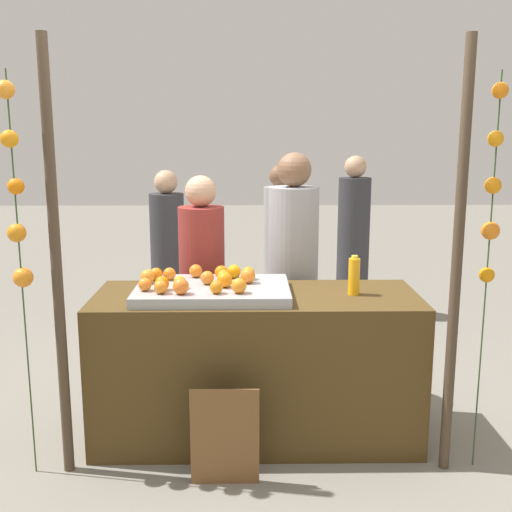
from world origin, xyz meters
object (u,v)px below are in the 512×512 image
Objects in this scene: stall_counter at (256,366)px; orange_0 at (225,280)px; chalkboard_sign at (225,437)px; vendor_left at (202,296)px; orange_1 at (161,287)px; juice_bottle at (354,276)px; vendor_right at (293,286)px.

orange_0 reaches higher than stall_counter.
stall_counter is 3.53× the size of chalkboard_sign.
vendor_left reaches higher than orange_0.
chalkboard_sign is (-0.17, -0.54, -0.18)m from stall_counter.
stall_counter reaches higher than chalkboard_sign.
orange_1 is at bearing -158.61° from orange_0.
chalkboard_sign is at bearing -144.54° from juice_bottle.
orange_1 is 0.05× the size of vendor_left.
stall_counter is 25.30× the size of orange_1.
vendor_right reaches higher than orange_1.
vendor_left is 0.91× the size of vendor_right.
juice_bottle is 0.72m from vendor_right.
vendor_right is at bearing 45.53° from orange_1.
orange_1 is 0.87m from chalkboard_sign.
vendor_left is at bearing 147.75° from juice_bottle.
orange_1 is (-0.35, -0.14, -0.01)m from orange_0.
juice_bottle is at bearing -63.04° from vendor_right.
vendor_right is (0.43, 1.14, 0.53)m from chalkboard_sign.
stall_counter is 0.73m from vendor_left.
chalkboard_sign is (0.36, -0.33, -0.72)m from orange_1.
chalkboard_sign is 1.33m from vendor_right.
juice_bottle is at bearing 10.00° from orange_1.
juice_bottle reaches higher than orange_0.
orange_0 reaches higher than orange_1.
stall_counter is 1.13× the size of vendor_right.
orange_0 is 0.37m from orange_1.
orange_0 is at bearing -123.43° from vendor_right.
stall_counter is at bearing -58.08° from vendor_left.
vendor_left is (-0.18, 0.64, -0.27)m from orange_0.
stall_counter is 8.17× the size of juice_bottle.
orange_1 is at bearing -170.00° from juice_bottle.
stall_counter is 21.36× the size of orange_0.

